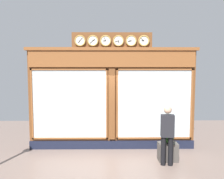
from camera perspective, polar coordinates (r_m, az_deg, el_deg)
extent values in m
cube|color=brown|center=(7.57, -0.01, -2.69)|extent=(5.58, 0.30, 3.31)
cube|color=#191E33|center=(7.76, 0.00, -14.04)|extent=(5.58, 0.08, 0.28)
cube|color=brown|center=(7.32, 0.00, 7.91)|extent=(5.47, 0.08, 0.54)
cube|color=brown|center=(7.37, 0.00, 10.40)|extent=(5.69, 0.20, 0.10)
cube|color=silver|center=(7.58, 10.82, -3.71)|extent=(2.44, 0.02, 2.27)
cube|color=brown|center=(7.47, 11.00, 5.10)|extent=(2.54, 0.04, 0.05)
cube|color=brown|center=(7.82, 10.71, -12.17)|extent=(2.54, 0.04, 0.05)
cube|color=brown|center=(7.90, 19.75, -3.56)|extent=(0.05, 0.04, 2.37)
cube|color=brown|center=(7.41, 1.36, -3.82)|extent=(0.05, 0.04, 2.37)
cube|color=silver|center=(7.54, -10.87, -3.75)|extent=(2.44, 0.02, 2.27)
cube|color=brown|center=(7.44, -11.04, 5.10)|extent=(2.54, 0.04, 0.05)
cube|color=brown|center=(7.78, -10.75, -12.24)|extent=(2.54, 0.04, 0.05)
cube|color=brown|center=(7.84, -19.90, -3.63)|extent=(0.05, 0.04, 2.37)
cube|color=brown|center=(7.41, -1.35, -3.82)|extent=(0.05, 0.04, 2.37)
cube|color=brown|center=(7.41, 0.00, -3.82)|extent=(0.20, 0.10, 2.37)
cube|color=brown|center=(7.43, 0.00, 12.36)|extent=(2.63, 0.06, 0.56)
cylinder|color=white|center=(7.44, 8.21, 12.31)|extent=(0.29, 0.02, 0.29)
torus|color=#B79347|center=(7.44, 8.22, 12.31)|extent=(0.37, 0.05, 0.37)
cube|color=black|center=(7.42, 7.92, 12.34)|extent=(0.08, 0.01, 0.02)
cube|color=black|center=(7.42, 7.85, 12.63)|extent=(0.11, 0.01, 0.09)
sphere|color=black|center=(7.42, 8.23, 12.32)|extent=(0.02, 0.02, 0.02)
cylinder|color=white|center=(7.39, 4.95, 12.39)|extent=(0.29, 0.02, 0.29)
torus|color=#B79347|center=(7.38, 4.96, 12.39)|extent=(0.36, 0.04, 0.36)
cube|color=black|center=(7.37, 4.65, 12.37)|extent=(0.08, 0.01, 0.03)
cube|color=black|center=(7.37, 4.49, 12.27)|extent=(0.12, 0.01, 0.05)
sphere|color=black|center=(7.37, 4.97, 12.41)|extent=(0.02, 0.02, 0.02)
cylinder|color=white|center=(7.36, 1.66, 12.44)|extent=(0.29, 0.02, 0.29)
torus|color=#B79347|center=(7.36, 1.66, 12.44)|extent=(0.36, 0.04, 0.36)
cube|color=black|center=(7.34, 1.74, 12.15)|extent=(0.04, 0.01, 0.08)
cube|color=black|center=(7.34, 1.20, 12.29)|extent=(0.12, 0.01, 0.05)
sphere|color=black|center=(7.34, 1.67, 12.45)|extent=(0.02, 0.02, 0.02)
cylinder|color=white|center=(7.36, -1.65, 12.44)|extent=(0.29, 0.02, 0.29)
torus|color=#B79347|center=(7.35, -1.65, 12.44)|extent=(0.36, 0.04, 0.36)
cube|color=black|center=(7.34, -1.97, 12.41)|extent=(0.08, 0.01, 0.03)
cube|color=black|center=(7.35, -1.87, 12.89)|extent=(0.07, 0.01, 0.12)
sphere|color=black|center=(7.34, -1.65, 12.46)|extent=(0.02, 0.02, 0.02)
cylinder|color=white|center=(7.37, -4.95, 12.41)|extent=(0.29, 0.02, 0.29)
torus|color=#B79347|center=(7.37, -4.96, 12.41)|extent=(0.36, 0.04, 0.36)
cube|color=black|center=(7.36, -4.69, 12.58)|extent=(0.08, 0.01, 0.06)
cube|color=black|center=(7.36, -5.32, 12.08)|extent=(0.10, 0.01, 0.09)
sphere|color=black|center=(7.36, -4.96, 12.42)|extent=(0.02, 0.02, 0.02)
cylinder|color=white|center=(7.42, -8.23, 12.33)|extent=(0.29, 0.02, 0.29)
torus|color=#B79347|center=(7.41, -8.23, 12.33)|extent=(0.36, 0.04, 0.36)
cube|color=black|center=(7.40, -8.44, 12.10)|extent=(0.07, 0.01, 0.07)
cube|color=black|center=(7.40, -7.93, 12.72)|extent=(0.09, 0.01, 0.10)
sphere|color=black|center=(7.40, -8.25, 12.35)|extent=(0.02, 0.02, 0.02)
cylinder|color=black|center=(6.62, 13.05, -15.11)|extent=(0.14, 0.14, 0.82)
cylinder|color=black|center=(6.64, 14.83, -15.07)|extent=(0.14, 0.14, 0.82)
cube|color=#232328|center=(6.42, 14.08, -9.04)|extent=(0.39, 0.27, 0.62)
sphere|color=tan|center=(6.33, 14.17, -5.08)|extent=(0.22, 0.22, 0.22)
cube|color=#4C4742|center=(6.99, 14.16, -15.26)|extent=(0.56, 0.36, 0.54)
sphere|color=#285623|center=(6.85, 14.24, -11.82)|extent=(0.34, 0.34, 0.34)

